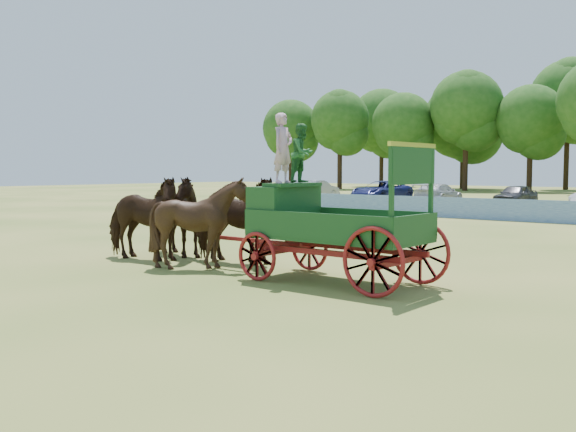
# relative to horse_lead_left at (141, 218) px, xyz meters

# --- Properties ---
(ground) EXTENTS (160.00, 160.00, 0.00)m
(ground) POSITION_rel_horse_lead_left_xyz_m (3.69, 1.46, -1.14)
(ground) COLOR tan
(ground) RESTS_ON ground
(horse_lead_left) EXTENTS (2.90, 1.78, 2.28)m
(horse_lead_left) POSITION_rel_horse_lead_left_xyz_m (0.00, 0.00, 0.00)
(horse_lead_left) COLOR #331C0E
(horse_lead_left) RESTS_ON ground
(horse_lead_right) EXTENTS (2.89, 1.74, 2.28)m
(horse_lead_right) POSITION_rel_horse_lead_left_xyz_m (0.00, 1.10, 0.00)
(horse_lead_right) COLOR #331C0E
(horse_lead_right) RESTS_ON ground
(horse_wheel_left) EXTENTS (2.24, 2.03, 2.29)m
(horse_wheel_left) POSITION_rel_horse_lead_left_xyz_m (2.40, 0.00, 0.00)
(horse_wheel_left) COLOR #331C0E
(horse_wheel_left) RESTS_ON ground
(horse_wheel_right) EXTENTS (2.89, 1.73, 2.28)m
(horse_wheel_right) POSITION_rel_horse_lead_left_xyz_m (2.40, 1.10, 0.00)
(horse_wheel_right) COLOR #331C0E
(horse_wheel_right) RESTS_ON ground
(farm_dray) EXTENTS (5.99, 2.00, 3.72)m
(farm_dray) POSITION_rel_horse_lead_left_xyz_m (5.38, 0.56, 0.43)
(farm_dray) COLOR maroon
(farm_dray) RESTS_ON ground
(sponsor_banner) EXTENTS (26.00, 0.08, 1.05)m
(sponsor_banner) POSITION_rel_horse_lead_left_xyz_m (2.69, 19.46, -0.62)
(sponsor_banner) COLOR #1B4993
(sponsor_banner) RESTS_ON ground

